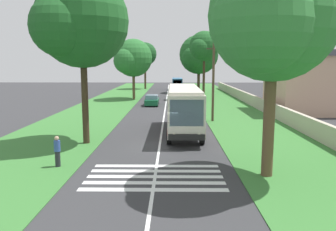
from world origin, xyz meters
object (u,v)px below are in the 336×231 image
object	(u,v)px
roadside_tree_right_2	(203,47)
trailing_car_0	(152,100)
roadside_tree_left_1	(80,24)
roadside_building	(310,81)
trailing_car_2	(176,90)
roadside_tree_right_1	(198,55)
utility_pole	(213,81)
pedestrian	(57,151)
roadside_tree_right_0	(270,20)
trailing_car_1	(177,95)
roadside_tree_left_0	(145,55)
trailing_minibus_0	(177,83)
roadside_tree_left_2	(132,59)
coach_bus	(184,107)

from	to	relation	value
roadside_tree_right_2	trailing_car_0	bearing A→B (deg)	136.94
roadside_tree_left_1	roadside_building	world-z (taller)	roadside_tree_left_1
trailing_car_2	roadside_tree_right_1	size ratio (longest dim) A/B	0.39
utility_pole	pedestrian	size ratio (longest dim) A/B	4.48
roadside_tree_right_1	utility_pole	bearing A→B (deg)	178.23
trailing_car_0	roadside_building	xyz separation A→B (m)	(-6.18, -18.68, 2.90)
roadside_tree_right_0	trailing_car_0	bearing A→B (deg)	13.85
trailing_car_1	roadside_tree_left_0	xyz separation A→B (m)	(21.36, 6.94, 6.90)
pedestrian	trailing_car_1	bearing A→B (deg)	-10.90
roadside_tree_left_1	roadside_tree_right_1	distance (m)	44.56
roadside_tree_left_0	roadside_tree_right_2	xyz separation A→B (m)	(-22.21, -10.94, 0.58)
trailing_minibus_0	roadside_tree_right_0	world-z (taller)	roadside_tree_right_0
trailing_car_0	trailing_car_1	bearing A→B (deg)	-21.87
pedestrian	trailing_car_0	bearing A→B (deg)	-7.15
trailing_car_1	roadside_tree_right_1	xyz separation A→B (m)	(11.74, -4.13, 6.50)
roadside_tree_right_0	roadside_tree_left_0	bearing A→B (deg)	10.04
roadside_tree_left_0	roadside_tree_right_2	bearing A→B (deg)	-153.77
utility_pole	trailing_minibus_0	bearing A→B (deg)	4.04
roadside_tree_left_2	roadside_tree_right_2	xyz separation A→B (m)	(0.19, -11.08, 1.85)
coach_bus	roadside_building	distance (m)	19.57
trailing_car_1	utility_pole	bearing A→B (deg)	-171.98
roadside_tree_left_1	roadside_tree_left_2	bearing A→B (deg)	-0.05
roadside_tree_right_1	roadside_tree_right_0	bearing A→B (deg)	179.46
trailing_car_2	utility_pole	bearing A→B (deg)	-174.03
roadside_tree_right_0	roadside_building	distance (m)	26.27
trailing_car_0	roadside_tree_left_1	xyz separation A→B (m)	(-22.37, 3.50, 7.60)
trailing_car_1	roadside_tree_left_0	world-z (taller)	roadside_tree_left_0
roadside_tree_left_0	pedestrian	xyz separation A→B (m)	(-58.37, 0.19, -6.66)
roadside_tree_left_2	roadside_tree_right_0	world-z (taller)	roadside_tree_right_0
trailing_car_0	roadside_tree_left_1	world-z (taller)	roadside_tree_left_1
roadside_building	trailing_minibus_0	bearing A→B (deg)	23.81
roadside_building	trailing_car_2	bearing A→B (deg)	31.62
roadside_tree_left_0	pedestrian	world-z (taller)	roadside_tree_left_0
roadside_tree_right_1	roadside_tree_left_0	bearing A→B (deg)	49.01
roadside_building	trailing_car_0	bearing A→B (deg)	71.70
roadside_tree_right_1	roadside_tree_right_2	world-z (taller)	roadside_tree_right_1
trailing_minibus_0	roadside_tree_right_1	world-z (taller)	roadside_tree_right_1
trailing_car_0	roadside_tree_right_0	bearing A→B (deg)	-166.15
coach_bus	pedestrian	world-z (taller)	coach_bus
roadside_tree_right_1	pedestrian	bearing A→B (deg)	167.00
roadside_tree_right_2	pedestrian	bearing A→B (deg)	162.90
utility_pole	roadside_building	size ratio (longest dim) A/B	0.80
roadside_tree_left_1	roadside_tree_right_2	size ratio (longest dim) A/B	1.09
roadside_tree_left_2	roadside_tree_right_2	size ratio (longest dim) A/B	0.89
trailing_car_0	utility_pole	xyz separation A→B (m)	(-12.93, -6.70, 3.30)
roadside_tree_right_0	utility_pole	distance (m)	16.97
roadside_tree_right_1	pedestrian	size ratio (longest dim) A/B	6.54
roadside_tree_right_1	utility_pole	distance (m)	33.83
trailing_car_0	pedestrian	size ratio (longest dim) A/B	2.54
roadside_tree_right_0	pedestrian	bearing A→B (deg)	82.20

